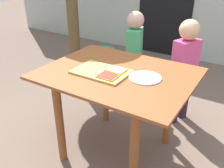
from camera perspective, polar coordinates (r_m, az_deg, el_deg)
The scene contains 9 objects.
ground_plane at distance 2.26m, azimuth 1.07°, elevation -14.65°, with size 16.00×16.00×0.00m, color #705A4E.
dining_table at distance 1.92m, azimuth 1.22°, elevation -1.29°, with size 1.11×0.87×0.74m.
cutting_board at distance 1.85m, azimuth -2.44°, elevation 2.80°, with size 0.40×0.28×0.02m, color tan.
pizza_slice_far_right at distance 1.84m, azimuth 0.93°, elevation 3.21°, with size 0.14×0.11×0.01m.
pizza_slice_near_right at distance 1.74m, azimuth -1.08°, elevation 1.84°, with size 0.14×0.11×0.01m.
plate_white_right at distance 1.77m, azimuth 7.53°, elevation 1.43°, with size 0.23×0.23×0.01m, color white.
child_left at distance 2.67m, azimuth 5.08°, elevation 7.04°, with size 0.21×0.27×1.03m.
child_right at distance 2.44m, azimuth 16.22°, elevation 4.04°, with size 0.22×0.27×1.03m.
garden_hose_coil at distance 4.54m, azimuth -1.90°, elevation 7.78°, with size 0.40×0.40×0.03m, color #33C474.
Camera 1 is at (0.86, -1.46, 1.50)m, focal length 40.09 mm.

